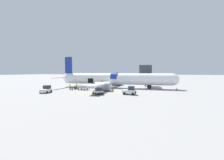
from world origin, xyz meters
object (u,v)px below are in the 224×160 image
object	(u,v)px
ground_crew_driver	(96,86)
baggage_tug_rear	(98,92)
airplane	(113,79)
suitcase_on_tarmac_upright	(72,89)
suitcase_on_tarmac_spare	(75,88)
ground_crew_loader_a	(77,86)
baggage_cart_loading	(83,88)
baggage_tug_lead	(130,91)
baggage_tug_mid	(46,90)
ground_crew_loader_b	(70,87)

from	to	relation	value
ground_crew_driver	baggage_tug_rear	bearing A→B (deg)	-65.62
airplane	suitcase_on_tarmac_upright	size ratio (longest dim) A/B	42.79
airplane	ground_crew_driver	bearing A→B (deg)	-119.36
ground_crew_driver	suitcase_on_tarmac_spare	size ratio (longest dim) A/B	2.06
ground_crew_loader_a	airplane	bearing A→B (deg)	32.03
baggage_cart_loading	suitcase_on_tarmac_upright	bearing A→B (deg)	-152.28
airplane	baggage_tug_rear	xyz separation A→B (m)	(0.08, -13.32, -2.00)
airplane	suitcase_on_tarmac_upright	bearing A→B (deg)	-137.79
ground_crew_loader_a	suitcase_on_tarmac_upright	xyz separation A→B (m)	(0.08, -2.54, -0.51)
baggage_tug_lead	baggage_tug_mid	xyz separation A→B (m)	(-19.09, -2.47, -0.03)
baggage_tug_mid	suitcase_on_tarmac_spare	xyz separation A→B (m)	(3.36, 7.15, -0.37)
ground_crew_loader_b	suitcase_on_tarmac_spare	size ratio (longest dim) A/B	2.01
ground_crew_loader_b	baggage_cart_loading	bearing A→B (deg)	13.38
ground_crew_driver	ground_crew_loader_a	bearing A→B (deg)	179.41
ground_crew_loader_b	suitcase_on_tarmac_spare	xyz separation A→B (m)	(1.04, 0.88, -0.51)
baggage_tug_rear	suitcase_on_tarmac_spare	size ratio (longest dim) A/B	3.49
baggage_cart_loading	suitcase_on_tarmac_spare	world-z (taller)	baggage_cart_loading
ground_crew_loader_a	ground_crew_loader_b	world-z (taller)	ground_crew_loader_a
baggage_tug_rear	ground_crew_loader_b	bearing A→B (deg)	151.77
baggage_tug_lead	ground_crew_loader_a	size ratio (longest dim) A/B	1.72
ground_crew_loader_b	suitcase_on_tarmac_upright	distance (m)	1.20
ground_crew_loader_a	baggage_tug_rear	bearing A→B (deg)	-38.79
baggage_tug_rear	baggage_tug_mid	bearing A→B (deg)	-176.50
baggage_tug_lead	ground_crew_loader_b	xyz separation A→B (m)	(-16.78, 3.80, 0.11)
ground_crew_driver	baggage_tug_lead	bearing A→B (deg)	-30.14
baggage_tug_lead	baggage_cart_loading	size ratio (longest dim) A/B	0.79
suitcase_on_tarmac_upright	suitcase_on_tarmac_spare	world-z (taller)	suitcase_on_tarmac_upright
ground_crew_loader_a	ground_crew_loader_b	xyz separation A→B (m)	(-0.89, -2.02, -0.02)
baggage_tug_mid	baggage_tug_rear	size ratio (longest dim) A/B	1.06
baggage_tug_mid	baggage_tug_rear	xyz separation A→B (m)	(12.56, 0.77, -0.09)
airplane	baggage_tug_mid	bearing A→B (deg)	-131.52
baggage_tug_mid	ground_crew_driver	world-z (taller)	baggage_tug_mid
baggage_tug_lead	ground_crew_loader_a	world-z (taller)	baggage_tug_lead
baggage_cart_loading	ground_crew_driver	bearing A→B (deg)	18.62
airplane	ground_crew_driver	distance (m)	6.95
suitcase_on_tarmac_spare	baggage_cart_loading	bearing A→B (deg)	-0.73
baggage_tug_rear	suitcase_on_tarmac_spare	distance (m)	11.20
airplane	baggage_tug_lead	xyz separation A→B (m)	(6.62, -11.62, -1.88)
baggage_tug_rear	baggage_cart_loading	xyz separation A→B (m)	(-6.68, 6.35, -0.15)
baggage_cart_loading	ground_crew_driver	world-z (taller)	ground_crew_driver
baggage_tug_lead	baggage_cart_loading	bearing A→B (deg)	160.64
baggage_tug_mid	suitcase_on_tarmac_upright	bearing A→B (deg)	60.27
airplane	ground_crew_loader_a	bearing A→B (deg)	-147.97
baggage_tug_rear	suitcase_on_tarmac_upright	xyz separation A→B (m)	(-9.27, 4.99, -0.26)
baggage_tug_mid	ground_crew_driver	bearing A→B (deg)	41.88
suitcase_on_tarmac_spare	baggage_tug_rear	bearing A→B (deg)	-34.74
airplane	baggage_tug_mid	world-z (taller)	airplane
ground_crew_loader_a	suitcase_on_tarmac_upright	size ratio (longest dim) A/B	1.97
baggage_tug_lead	suitcase_on_tarmac_spare	world-z (taller)	baggage_tug_lead
suitcase_on_tarmac_spare	airplane	bearing A→B (deg)	37.27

